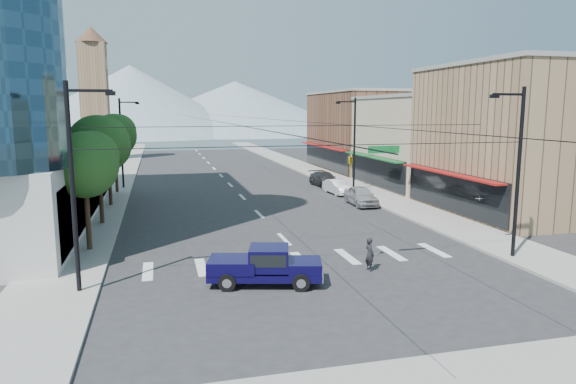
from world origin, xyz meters
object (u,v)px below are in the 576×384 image
object	(u,v)px
pickup_truck	(265,265)
pedestrian	(370,254)
parked_car_mid	(338,187)
parked_car_far	(325,179)
parked_car_near	(361,196)

from	to	relation	value
pickup_truck	pedestrian	xyz separation A→B (m)	(5.43, 0.76, -0.08)
pedestrian	parked_car_mid	size ratio (longest dim) A/B	0.40
parked_car_mid	parked_car_far	xyz separation A→B (m)	(0.41, 5.12, 0.05)
parked_car_mid	pedestrian	bearing A→B (deg)	-110.59
parked_car_far	parked_car_near	bearing A→B (deg)	-96.53
pedestrian	parked_car_mid	xyz separation A→B (m)	(6.39, 22.52, -0.15)
parked_car_near	parked_car_mid	size ratio (longest dim) A/B	1.12
parked_car_far	pickup_truck	bearing A→B (deg)	-117.39
pedestrian	pickup_truck	bearing A→B (deg)	89.08
pickup_truck	parked_car_mid	bearing A→B (deg)	77.58
pedestrian	parked_car_near	distance (m)	17.76
pickup_truck	parked_car_near	world-z (taller)	pickup_truck
pickup_truck	parked_car_far	distance (m)	30.92
pickup_truck	parked_car_near	distance (m)	20.97
pedestrian	parked_car_far	bearing A→B (deg)	-22.73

